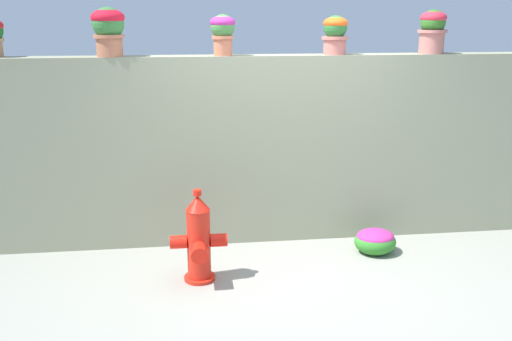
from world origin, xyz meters
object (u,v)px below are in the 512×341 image
(flower_bush_left, at_px, (375,240))
(potted_plant_4, at_px, (433,29))
(fire_hydrant, at_px, (199,241))
(potted_plant_3, at_px, (335,32))
(potted_plant_2, at_px, (223,30))
(potted_plant_1, at_px, (108,27))

(flower_bush_left, bearing_deg, potted_plant_4, 38.86)
(fire_hydrant, bearing_deg, potted_plant_3, 33.10)
(potted_plant_2, height_order, flower_bush_left, potted_plant_2)
(potted_plant_1, bearing_deg, flower_bush_left, -11.63)
(potted_plant_2, relative_size, fire_hydrant, 0.46)
(potted_plant_1, relative_size, potted_plant_3, 1.21)
(potted_plant_3, distance_m, fire_hydrant, 2.39)
(potted_plant_4, distance_m, flower_bush_left, 2.16)
(potted_plant_2, distance_m, potted_plant_3, 1.09)
(potted_plant_2, distance_m, flower_bush_left, 2.50)
(potted_plant_2, xyz_separation_m, potted_plant_4, (2.07, 0.02, 0.01))
(potted_plant_3, bearing_deg, potted_plant_1, -179.80)
(potted_plant_4, relative_size, flower_bush_left, 1.04)
(potted_plant_1, bearing_deg, fire_hydrant, -49.95)
(fire_hydrant, height_order, flower_bush_left, fire_hydrant)
(potted_plant_1, relative_size, potted_plant_2, 1.17)
(potted_plant_1, height_order, potted_plant_2, potted_plant_1)
(potted_plant_3, relative_size, fire_hydrant, 0.45)
(potted_plant_2, height_order, potted_plant_3, potted_plant_2)
(potted_plant_2, bearing_deg, flower_bush_left, -19.30)
(potted_plant_3, bearing_deg, potted_plant_4, 0.10)
(potted_plant_3, bearing_deg, flower_bush_left, -56.68)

